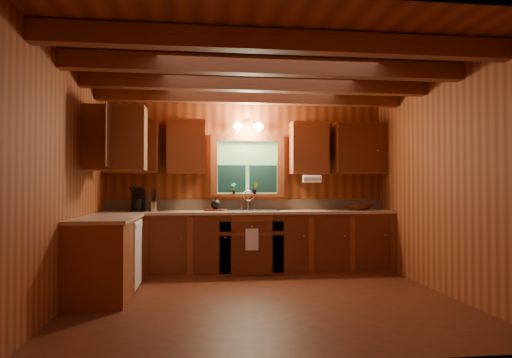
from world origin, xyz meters
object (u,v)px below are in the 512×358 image
Objects in this scene: coffee_maker at (138,199)px; wicker_basket at (359,207)px; sink at (249,214)px; cutting_board at (216,210)px.

coffee_maker is 3.25m from wicker_basket.
sink is 1.66m from wicker_basket.
wicker_basket is at bearing 10.79° from cutting_board.
sink is 2.20× the size of wicker_basket.
coffee_maker is 1.11m from cutting_board.
cutting_board is (-0.49, 0.00, 0.06)m from sink.
cutting_board is at bearing 179.44° from wicker_basket.
coffee_maker is at bearing -169.94° from cutting_board.
cutting_board is 0.81× the size of wicker_basket.
cutting_board is at bearing 179.58° from sink.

